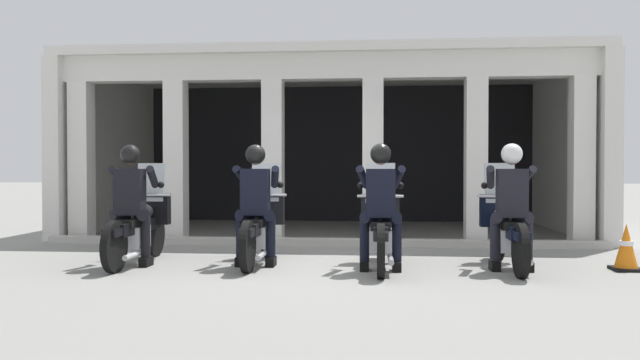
# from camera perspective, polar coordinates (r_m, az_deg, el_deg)

# --- Properties ---
(ground_plane) EXTENTS (80.00, 80.00, 0.00)m
(ground_plane) POSITION_cam_1_polar(r_m,az_deg,el_deg) (11.40, 1.28, -5.34)
(ground_plane) COLOR gray
(station_building) EXTENTS (9.70, 5.01, 3.39)m
(station_building) POSITION_cam_1_polar(r_m,az_deg,el_deg) (13.33, 1.15, 4.77)
(station_building) COLOR black
(station_building) RESTS_ON ground
(kerb_strip) EXTENTS (9.20, 0.24, 0.12)m
(kerb_strip) POSITION_cam_1_polar(r_m,az_deg,el_deg) (10.41, 0.01, -5.62)
(kerb_strip) COLOR #B7B5AD
(kerb_strip) RESTS_ON ground
(motorcycle_far_left) EXTENTS (0.62, 2.04, 1.35)m
(motorcycle_far_left) POSITION_cam_1_polar(r_m,az_deg,el_deg) (8.86, -15.99, -3.99)
(motorcycle_far_left) COLOR black
(motorcycle_far_left) RESTS_ON ground
(police_officer_far_left) EXTENTS (0.63, 0.61, 1.58)m
(police_officer_far_left) POSITION_cam_1_polar(r_m,az_deg,el_deg) (8.57, -16.70, -1.24)
(police_officer_far_left) COLOR black
(police_officer_far_left) RESTS_ON ground
(motorcycle_center_left) EXTENTS (0.62, 2.04, 1.35)m
(motorcycle_center_left) POSITION_cam_1_polar(r_m,az_deg,el_deg) (8.57, -5.44, -4.13)
(motorcycle_center_left) COLOR black
(motorcycle_center_left) RESTS_ON ground
(police_officer_center_left) EXTENTS (0.63, 0.61, 1.58)m
(police_officer_center_left) POSITION_cam_1_polar(r_m,az_deg,el_deg) (8.26, -5.82, -1.28)
(police_officer_center_left) COLOR black
(police_officer_center_left) RESTS_ON ground
(motorcycle_center_right) EXTENTS (0.62, 2.04, 1.35)m
(motorcycle_center_right) POSITION_cam_1_polar(r_m,az_deg,el_deg) (8.19, 5.49, -4.38)
(motorcycle_center_right) COLOR black
(motorcycle_center_right) RESTS_ON ground
(police_officer_center_right) EXTENTS (0.63, 0.61, 1.58)m
(police_officer_center_right) POSITION_cam_1_polar(r_m,az_deg,el_deg) (7.88, 5.50, -1.40)
(police_officer_center_right) COLOR black
(police_officer_center_right) RESTS_ON ground
(motorcycle_far_right) EXTENTS (0.62, 2.04, 1.35)m
(motorcycle_far_right) POSITION_cam_1_polar(r_m,az_deg,el_deg) (8.50, 16.49, -4.21)
(motorcycle_far_right) COLOR black
(motorcycle_far_right) RESTS_ON ground
(police_officer_far_right) EXTENTS (0.63, 0.61, 1.58)m
(police_officer_far_right) POSITION_cam_1_polar(r_m,az_deg,el_deg) (8.19, 16.89, -1.35)
(police_officer_far_right) COLOR black
(police_officer_far_right) RESTS_ON ground
(traffic_cone_flank) EXTENTS (0.34, 0.34, 0.59)m
(traffic_cone_flank) POSITION_cam_1_polar(r_m,az_deg,el_deg) (8.79, 25.91, -5.50)
(traffic_cone_flank) COLOR black
(traffic_cone_flank) RESTS_ON ground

